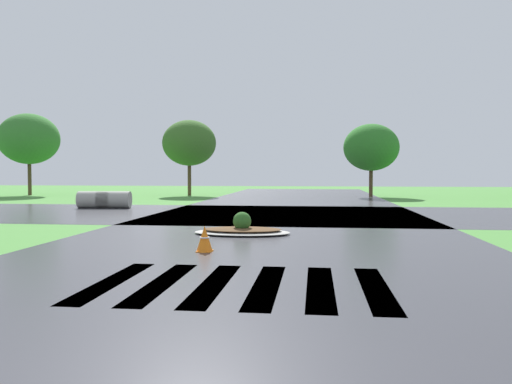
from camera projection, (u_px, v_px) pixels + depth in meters
asphalt_roadway at (270, 239)px, 14.40m from camera, size 11.78×80.00×0.01m
asphalt_cross_road at (287, 214)px, 22.66m from camera, size 90.00×10.60×0.01m
crosswalk_stripes at (240, 285)px, 8.60m from camera, size 4.95×3.38×0.01m
median_island at (242, 230)px, 15.49m from camera, size 2.93×1.72×0.68m
drainage_pipe_stack at (104, 200)px, 26.38m from camera, size 2.75×1.13×0.87m
traffic_cone at (205, 239)px, 12.13m from camera, size 0.40×0.40×0.62m
background_treeline at (249, 142)px, 38.84m from camera, size 44.25×5.63×6.45m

